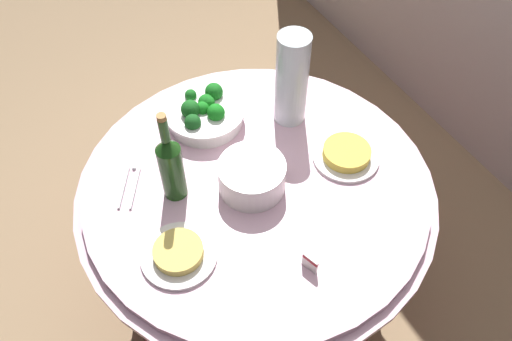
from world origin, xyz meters
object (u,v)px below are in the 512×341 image
object	(u,v)px
wine_bottle	(171,166)
decorative_fruit_vase	(291,84)
plate_stack	(252,176)
food_plate_noodles	(179,253)
broccoli_bowl	(205,113)
label_placard_front	(310,263)
food_plate_fried_egg	(346,154)
serving_tongs	(130,186)

from	to	relation	value
wine_bottle	decorative_fruit_vase	xyz separation A→B (m)	(-0.12, 0.48, 0.02)
plate_stack	food_plate_noodles	world-z (taller)	plate_stack
broccoli_bowl	label_placard_front	size ratio (longest dim) A/B	5.09
plate_stack	wine_bottle	bearing A→B (deg)	-113.01
plate_stack	food_plate_noodles	distance (m)	0.33
food_plate_fried_egg	label_placard_front	size ratio (longest dim) A/B	4.00
serving_tongs	food_plate_fried_egg	world-z (taller)	food_plate_fried_egg
food_plate_fried_egg	label_placard_front	bearing A→B (deg)	-48.27
serving_tongs	food_plate_noodles	distance (m)	0.31
serving_tongs	label_placard_front	size ratio (longest dim) A/B	2.91
broccoli_bowl	wine_bottle	distance (m)	0.33
decorative_fruit_vase	broccoli_bowl	bearing A→B (deg)	-113.34
food_plate_noodles	food_plate_fried_egg	bearing A→B (deg)	97.20
food_plate_noodles	food_plate_fried_egg	distance (m)	0.63
wine_bottle	decorative_fruit_vase	world-z (taller)	decorative_fruit_vase
serving_tongs	wine_bottle	bearing A→B (deg)	54.16
plate_stack	decorative_fruit_vase	size ratio (longest dim) A/B	0.62
broccoli_bowl	label_placard_front	world-z (taller)	broccoli_bowl
serving_tongs	food_plate_fried_egg	bearing A→B (deg)	71.43
plate_stack	wine_bottle	xyz separation A→B (m)	(-0.09, -0.22, 0.08)
wine_bottle	label_placard_front	world-z (taller)	wine_bottle
plate_stack	food_plate_fried_egg	size ratio (longest dim) A/B	0.95
wine_bottle	serving_tongs	size ratio (longest dim) A/B	2.10
wine_bottle	label_placard_front	size ratio (longest dim) A/B	6.11
decorative_fruit_vase	food_plate_noodles	bearing A→B (deg)	-59.26
food_plate_noodles	food_plate_fried_egg	size ratio (longest dim) A/B	1.00
food_plate_noodles	broccoli_bowl	bearing A→B (deg)	147.09
broccoli_bowl	food_plate_fried_egg	distance (m)	0.50
label_placard_front	food_plate_fried_egg	bearing A→B (deg)	131.73
food_plate_noodles	serving_tongs	bearing A→B (deg)	-172.61
food_plate_noodles	label_placard_front	distance (m)	0.37
plate_stack	wine_bottle	world-z (taller)	wine_bottle
decorative_fruit_vase	wine_bottle	bearing A→B (deg)	-76.11
broccoli_bowl	decorative_fruit_vase	distance (m)	0.31
food_plate_noodles	food_plate_fried_egg	xyz separation A→B (m)	(-0.08, 0.63, 0.00)
decorative_fruit_vase	label_placard_front	xyz separation A→B (m)	(0.54, -0.26, -0.12)
plate_stack	decorative_fruit_vase	xyz separation A→B (m)	(-0.21, 0.26, 0.10)
wine_bottle	serving_tongs	bearing A→B (deg)	-125.84
plate_stack	broccoli_bowl	bearing A→B (deg)	-178.60
plate_stack	food_plate_fried_egg	world-z (taller)	plate_stack
wine_bottle	food_plate_fried_egg	distance (m)	0.57
food_plate_fried_egg	serving_tongs	bearing A→B (deg)	-108.57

